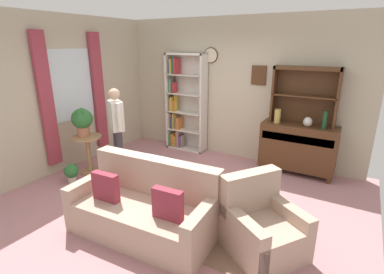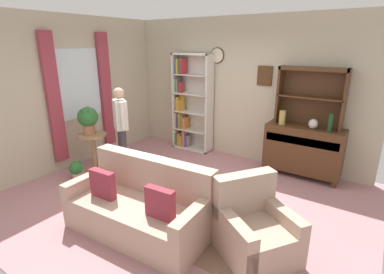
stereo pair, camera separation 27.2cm
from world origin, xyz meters
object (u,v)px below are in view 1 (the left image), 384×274
at_px(bookshelf, 183,105).
at_px(couch_floral, 145,209).
at_px(bottle_wine, 325,120).
at_px(sideboard_hutch, 306,88).
at_px(armchair_floral, 261,228).
at_px(plant_stand, 88,150).
at_px(vase_tall, 277,116).
at_px(potted_plant_small, 71,172).
at_px(book_stack, 190,173).
at_px(sideboard, 298,147).
at_px(potted_plant_large, 82,120).
at_px(coffee_table, 185,179).
at_px(person_reading, 117,125).
at_px(vase_round, 308,122).

distance_m(bookshelf, couch_floral, 3.21).
relative_size(bookshelf, bottle_wine, 6.95).
bearing_deg(sideboard_hutch, armchair_floral, -87.47).
height_order(sideboard_hutch, plant_stand, sideboard_hutch).
distance_m(vase_tall, bottle_wine, 0.78).
height_order(bottle_wine, armchair_floral, bottle_wine).
relative_size(potted_plant_small, book_stack, 1.64).
bearing_deg(vase_tall, sideboard, 11.63).
relative_size(bottle_wine, potted_plant_small, 0.91).
height_order(bookshelf, vase_tall, bookshelf).
height_order(bookshelf, potted_plant_large, bookshelf).
distance_m(potted_plant_small, coffee_table, 2.06).
xyz_separation_m(potted_plant_small, book_stack, (2.05, 0.52, 0.26)).
bearing_deg(couch_floral, sideboard_hutch, 66.57).
xyz_separation_m(vase_tall, potted_plant_large, (-2.96, -1.84, -0.05)).
bearing_deg(sideboard, bookshelf, 178.06).
bearing_deg(couch_floral, vase_tall, 72.26).
height_order(sideboard, person_reading, person_reading).
relative_size(couch_floral, coffee_table, 2.31).
distance_m(plant_stand, potted_plant_small, 0.52).
height_order(plant_stand, potted_plant_large, potted_plant_large).
bearing_deg(bottle_wine, potted_plant_small, -147.82).
relative_size(couch_floral, potted_plant_small, 5.56).
height_order(sideboard, bottle_wine, bottle_wine).
bearing_deg(potted_plant_small, vase_round, 34.40).
bearing_deg(coffee_table, vase_tall, 65.29).
relative_size(vase_tall, coffee_table, 0.31).
height_order(sideboard_hutch, bottle_wine, sideboard_hutch).
bearing_deg(book_stack, bookshelf, 124.50).
relative_size(vase_tall, person_reading, 0.16).
distance_m(vase_tall, vase_round, 0.52).
bearing_deg(vase_round, book_stack, -126.19).
height_order(armchair_floral, coffee_table, armchair_floral).
bearing_deg(plant_stand, vase_round, 28.30).
distance_m(sideboard_hutch, vase_round, 0.60).
xyz_separation_m(plant_stand, potted_plant_large, (-0.06, -0.01, 0.56)).
distance_m(armchair_floral, coffee_table, 1.43).
bearing_deg(plant_stand, sideboard_hutch, 31.51).
distance_m(plant_stand, person_reading, 0.73).
xyz_separation_m(couch_floral, armchair_floral, (1.37, 0.39, -0.02)).
height_order(potted_plant_large, coffee_table, potted_plant_large).
relative_size(bookshelf, plant_stand, 3.00).
xyz_separation_m(vase_tall, bottle_wine, (0.78, -0.01, 0.03)).
bearing_deg(sideboard_hutch, vase_tall, -154.11).
xyz_separation_m(bottle_wine, plant_stand, (-3.68, -1.82, -0.64)).
xyz_separation_m(armchair_floral, coffee_table, (-1.34, 0.51, 0.06)).
relative_size(bookshelf, vase_round, 12.35).
xyz_separation_m(bottle_wine, coffee_table, (-1.62, -1.81, -0.72)).
distance_m(potted_plant_small, person_reading, 1.10).
relative_size(bookshelf, person_reading, 1.35).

